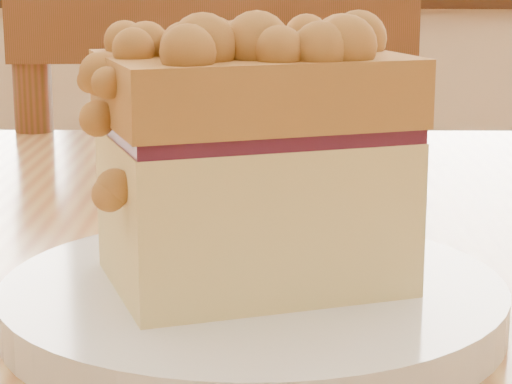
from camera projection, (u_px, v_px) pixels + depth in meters
cafe_chair_main at (216, 383)px, 1.10m from camera, size 0.43×0.43×0.88m
plate at (253, 301)px, 0.42m from camera, size 0.21×0.21×0.02m
cake_slice at (252, 143)px, 0.40m from camera, size 0.14×0.12×0.11m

